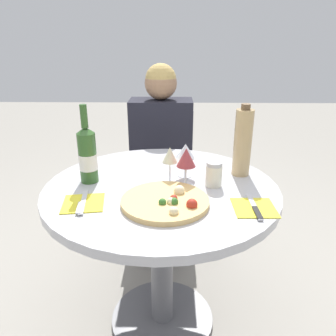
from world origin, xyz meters
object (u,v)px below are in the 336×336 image
wine_bottle (88,155)px  seated_diner (161,168)px  chair_behind_diner (162,176)px  tall_carafe (243,142)px  dining_table (161,219)px  pizza_large (167,201)px

wine_bottle → seated_diner: bearing=68.0°
chair_behind_diner → tall_carafe: tall_carafe is taller
dining_table → tall_carafe: (0.35, 0.13, 0.31)m
seated_diner → pizza_large: size_ratio=3.58×
wine_bottle → tall_carafe: (0.66, 0.09, 0.03)m
chair_behind_diner → wine_bottle: wine_bottle is taller
tall_carafe → pizza_large: bearing=-137.8°
dining_table → seated_diner: (-0.03, 0.72, -0.05)m
chair_behind_diner → pizza_large: chair_behind_diner is taller
seated_diner → wine_bottle: size_ratio=3.56×
pizza_large → seated_diner: bearing=93.7°
dining_table → wine_bottle: 0.42m
pizza_large → dining_table: bearing=98.9°
dining_table → pizza_large: (0.03, -0.17, 0.18)m
dining_table → wine_bottle: size_ratio=2.95×
dining_table → wine_bottle: wine_bottle is taller
dining_table → chair_behind_diner: chair_behind_diner is taller
dining_table → tall_carafe: tall_carafe is taller
dining_table → tall_carafe: 0.49m
dining_table → seated_diner: 0.72m
chair_behind_diner → wine_bottle: (-0.28, -0.83, 0.45)m
wine_bottle → chair_behind_diner: bearing=71.5°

